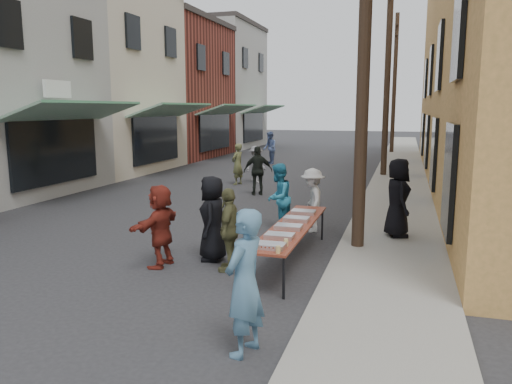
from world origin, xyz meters
The scene contains 27 objects.
ground centered at (0.00, 0.00, 0.00)m, with size 120.00×120.00×0.00m, color #28282B.
sidewalk centered at (5.00, 15.00, 0.05)m, with size 2.20×60.00×0.10m, color gray.
storefront_row centered at (-10.00, 14.96, 4.12)m, with size 8.00×37.00×9.00m.
utility_pole_near centered at (4.30, 3.00, 4.50)m, with size 0.26×0.26×9.00m, color #2D2116.
utility_pole_mid centered at (4.30, 15.00, 4.50)m, with size 0.26×0.26×9.00m, color #2D2116.
utility_pole_far centered at (4.30, 27.00, 4.50)m, with size 0.26×0.26×9.00m, color #2D2116.
serving_table centered at (3.15, 1.73, 0.71)m, with size 0.70×4.00×0.75m.
catering_tray_sausage centered at (3.15, 0.08, 0.79)m, with size 0.50×0.33×0.08m, color maroon.
catering_tray_foil_b centered at (3.15, 0.73, 0.79)m, with size 0.50×0.33×0.08m, color #B2B2B7.
catering_tray_buns centered at (3.15, 1.43, 0.79)m, with size 0.50×0.33×0.08m, color tan.
catering_tray_foil_d centered at (3.15, 2.13, 0.79)m, with size 0.50×0.33×0.08m, color #B2B2B7.
catering_tray_buns_end centered at (3.15, 2.83, 0.79)m, with size 0.50×0.33×0.08m, color tan.
condiment_jar_a centered at (2.93, -0.22, 0.79)m, with size 0.07×0.07×0.08m, color #A57F26.
condiment_jar_b centered at (2.93, -0.12, 0.79)m, with size 0.07×0.07×0.08m, color #A57F26.
condiment_jar_c centered at (2.93, -0.02, 0.79)m, with size 0.07×0.07×0.08m, color #A57F26.
cup_stack centered at (3.35, -0.17, 0.81)m, with size 0.08×0.08×0.12m, color tan.
guest_front_a centered at (1.60, 1.48, 0.84)m, with size 0.82×0.54×1.68m, color black.
guest_front_b centered at (3.40, -2.01, 0.91)m, with size 0.66×0.44×1.82m, color teal.
guest_front_c centered at (2.27, 4.11, 0.84)m, with size 0.81×0.63×1.67m, color teal.
guest_front_d centered at (3.08, 4.30, 0.78)m, with size 1.01×0.58×1.56m, color silver.
guest_front_e centered at (2.14, 0.95, 0.78)m, with size 0.91×0.38×1.56m, color brown.
guest_queue_back centered at (0.80, 0.83, 0.79)m, with size 1.46×0.47×1.58m, color maroon.
server centered at (5.07, 4.06, 0.99)m, with size 0.87×0.57×1.78m, color black.
passerby_left centered at (-0.56, 11.65, 0.75)m, with size 0.97×0.56×1.50m, color gray.
passerby_mid centered at (0.34, 8.94, 0.85)m, with size 1.00×0.42×1.70m, color black.
passerby_right centered at (-1.12, 11.01, 0.81)m, with size 0.59×0.39×1.63m, color brown.
passerby_far centered at (-1.85, 18.60, 0.87)m, with size 0.85×0.66×1.74m, color #52689F.
Camera 1 is at (5.18, -7.47, 2.99)m, focal length 35.00 mm.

